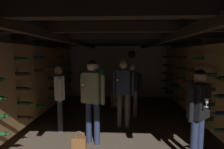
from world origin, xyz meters
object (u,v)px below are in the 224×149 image
at_px(person_guest_near_right, 199,108).
at_px(person_guest_rear_center, 132,85).
at_px(person_host_center, 123,87).
at_px(person_guest_far_left, 97,82).
at_px(person_guest_mid_left, 59,92).
at_px(wine_crate_stack, 118,98).
at_px(person_guest_near_left, 92,93).
at_px(display_bottle, 119,86).
at_px(handbag, 79,142).

bearing_deg(person_guest_near_right, person_guest_rear_center, 112.87).
bearing_deg(person_host_center, person_guest_far_left, 123.12).
bearing_deg(person_guest_near_right, person_guest_mid_left, 156.00).
bearing_deg(person_guest_rear_center, wine_crate_stack, 111.81).
bearing_deg(person_guest_near_left, person_guest_mid_left, 145.77).
relative_size(person_host_center, person_guest_near_left, 0.99).
xyz_separation_m(display_bottle, handbag, (-0.74, -2.83, -0.62)).
xyz_separation_m(wine_crate_stack, person_guest_mid_left, (-1.38, -2.07, 0.63)).
distance_m(person_host_center, person_guest_rear_center, 0.83).
height_order(display_bottle, person_guest_rear_center, person_guest_rear_center).
distance_m(person_guest_rear_center, person_guest_near_right, 2.43).
distance_m(person_guest_near_left, person_guest_near_right, 1.95).
bearing_deg(person_guest_near_right, person_host_center, 129.65).
relative_size(wine_crate_stack, person_guest_rear_center, 0.38).
distance_m(display_bottle, person_guest_near_right, 3.50).
xyz_separation_m(display_bottle, person_guest_near_left, (-0.50, -2.61, 0.32)).
xyz_separation_m(person_guest_mid_left, person_guest_near_right, (2.74, -1.22, 0.03)).
xyz_separation_m(person_guest_near_left, person_guest_far_left, (-0.17, 2.09, -0.10)).
xyz_separation_m(wine_crate_stack, person_guest_near_right, (1.36, -3.29, 0.66)).
relative_size(display_bottle, person_guest_mid_left, 0.22).
height_order(wine_crate_stack, person_guest_rear_center, person_guest_rear_center).
height_order(person_guest_rear_center, person_guest_near_right, person_guest_near_right).
distance_m(display_bottle, person_guest_near_left, 2.67).
bearing_deg(handbag, person_guest_rear_center, 58.09).
bearing_deg(display_bottle, handbag, -104.65).
distance_m(wine_crate_stack, display_bottle, 0.44).
bearing_deg(person_guest_near_right, wine_crate_stack, 112.53).
xyz_separation_m(person_guest_rear_center, person_guest_mid_left, (-1.80, -1.01, -0.01)).
bearing_deg(display_bottle, person_host_center, -85.46).
bearing_deg(person_guest_mid_left, person_guest_near_right, -24.00).
bearing_deg(person_guest_rear_center, person_guest_mid_left, -150.60).
relative_size(display_bottle, person_host_center, 0.21).
relative_size(person_host_center, person_guest_mid_left, 1.09).
height_order(person_guest_far_left, handbag, person_guest_far_left).
distance_m(display_bottle, person_guest_rear_center, 1.09).
bearing_deg(person_guest_near_left, handbag, -137.40).
distance_m(person_guest_mid_left, person_guest_far_left, 1.65).
bearing_deg(handbag, person_guest_far_left, 88.37).
height_order(display_bottle, person_host_center, person_host_center).
distance_m(wine_crate_stack, person_guest_mid_left, 2.56).
relative_size(display_bottle, person_guest_rear_center, 0.22).
xyz_separation_m(person_host_center, person_guest_far_left, (-0.81, 1.25, -0.09)).
relative_size(person_guest_near_left, person_guest_mid_left, 1.10).
bearing_deg(person_host_center, wine_crate_stack, 94.82).
xyz_separation_m(display_bottle, person_guest_far_left, (-0.67, -0.52, 0.22)).
bearing_deg(wine_crate_stack, person_guest_mid_left, -123.70).
bearing_deg(person_guest_near_right, person_guest_far_left, 126.78).
height_order(person_host_center, person_guest_near_right, person_host_center).
distance_m(person_guest_rear_center, handbag, 2.32).
distance_m(display_bottle, person_guest_far_left, 0.88).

